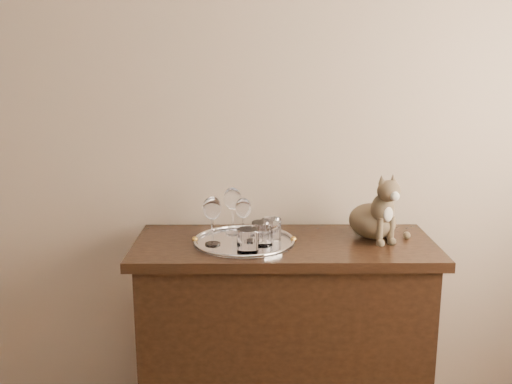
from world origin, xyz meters
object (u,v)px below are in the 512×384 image
Objects in this scene: wine_glass_b at (232,211)px; wine_glass_d at (243,219)px; sideboard at (283,339)px; tumbler_b at (248,241)px; tumbler_c at (271,230)px; wine_glass_c at (212,221)px; cat at (373,204)px; tray at (244,243)px; tumbler_a at (262,234)px.

wine_glass_b is 0.10m from wine_glass_d.
wine_glass_b is at bearing 156.34° from sideboard.
tumbler_b is (0.06, -0.24, -0.05)m from wine_glass_b.
wine_glass_b is at bearing 148.62° from tumbler_c.
tumbler_b reaches higher than tumbler_c.
sideboard is at bearing 11.38° from wine_glass_c.
wine_glass_c is 0.65m from cat.
wine_glass_c reaches higher than wine_glass_d.
tumbler_b is at bearing -83.43° from wine_glass_d.
wine_glass_b is at bearing 104.68° from tumbler_b.
tumbler_b is (0.01, -0.13, 0.05)m from tray.
wine_glass_d is (-0.16, 0.01, 0.52)m from sideboard.
wine_glass_d is at bearing 96.57° from tumbler_b.
tumbler_c is (0.23, 0.05, -0.05)m from wine_glass_c.
sideboard is 0.46m from tray.
tumbler_c is 0.32× the size of cat.
tumbler_a is at bearing -52.77° from wine_glass_b.
sideboard is 6.18× the size of wine_glass_b.
tumbler_b reaches higher than tray.
tumbler_a is 0.07m from tumbler_c.
tumbler_c is at bearing 59.77° from tumbler_a.
wine_glass_c is at bearing -164.78° from tray.
tumbler_b is (0.02, -0.16, -0.04)m from wine_glass_d.
tumbler_c is at bearing -31.38° from wine_glass_b.
tumbler_c is (0.16, -0.10, -0.05)m from wine_glass_b.
tray is 2.09× the size of wine_glass_c.
sideboard is at bearing 36.61° from tumbler_a.
tumbler_a reaches higher than tumbler_b.
tray is 0.16m from wine_glass_b.
cat is at bearing 9.07° from sideboard.
wine_glass_b is 0.26m from tumbler_b.
cat is at bearing 15.41° from tumbler_a.
wine_glass_b reaches higher than sideboard.
tray is 0.12m from tumbler_c.
wine_glass_b is 0.17m from wine_glass_c.
tumbler_b is 1.03× the size of tumbler_c.
tray is at bearing -66.84° from wine_glass_b.
wine_glass_b is 0.57m from cat.
tumbler_c is at bearing -4.74° from wine_glass_d.
cat reaches higher than tray.
wine_glass_c is 2.12× the size of tumbler_b.
tumbler_b is (-0.15, -0.15, 0.48)m from sideboard.
wine_glass_b is 1.14× the size of wine_glass_d.
wine_glass_d is (0.05, -0.09, -0.01)m from wine_glass_b.
wine_glass_c is 0.69× the size of cat.
tray is 4.54× the size of tumbler_c.
tumbler_c is at bearing 57.95° from tumbler_b.
wine_glass_b is at bearing 127.23° from tumbler_a.
wine_glass_b is at bearing 63.97° from wine_glass_c.
wine_glass_d is 0.16m from tumbler_b.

